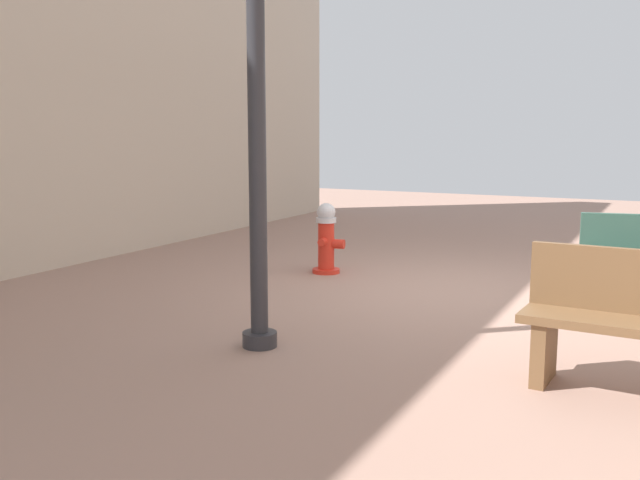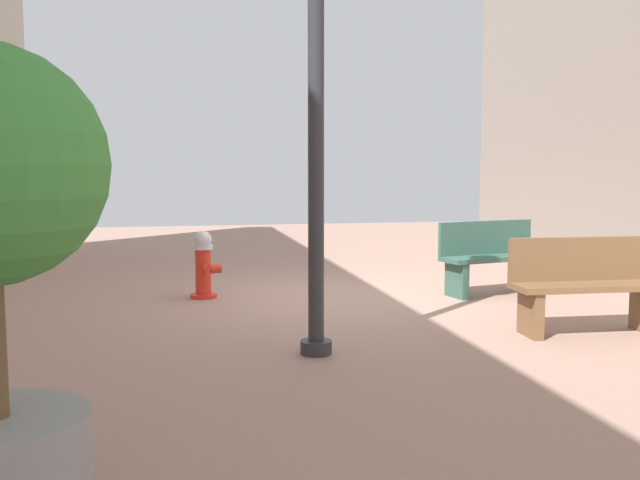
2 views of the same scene
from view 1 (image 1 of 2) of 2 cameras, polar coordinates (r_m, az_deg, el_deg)
ground_plane at (r=7.87m, az=10.72°, el=-4.07°), size 23.40×23.40×0.00m
fire_hydrant at (r=8.66m, az=0.53°, el=0.15°), size 0.40×0.43×0.86m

